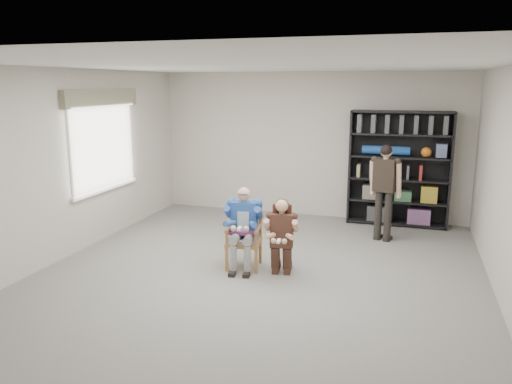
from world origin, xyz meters
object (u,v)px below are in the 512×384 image
(seated_man, at_px, (244,228))
(kneeling_woman, at_px, (281,237))
(bookshelf, at_px, (399,169))
(standing_man, at_px, (384,193))
(armchair, at_px, (244,237))

(seated_man, relative_size, kneeling_woman, 1.09)
(kneeling_woman, bearing_deg, seated_man, 160.05)
(kneeling_woman, bearing_deg, bookshelf, 57.09)
(kneeling_woman, height_order, standing_man, standing_man)
(armchair, height_order, kneeling_woman, kneeling_woman)
(armchair, distance_m, seated_man, 0.14)
(armchair, bearing_deg, bookshelf, 47.78)
(seated_man, height_order, bookshelf, bookshelf)
(armchair, distance_m, bookshelf, 3.62)
(seated_man, height_order, kneeling_woman, seated_man)
(kneeling_woman, relative_size, bookshelf, 0.51)
(armchair, relative_size, kneeling_woman, 0.84)
(seated_man, distance_m, standing_man, 2.62)
(standing_man, bearing_deg, armchair, -116.64)
(seated_man, xyz_separation_m, bookshelf, (1.99, 2.96, 0.46))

